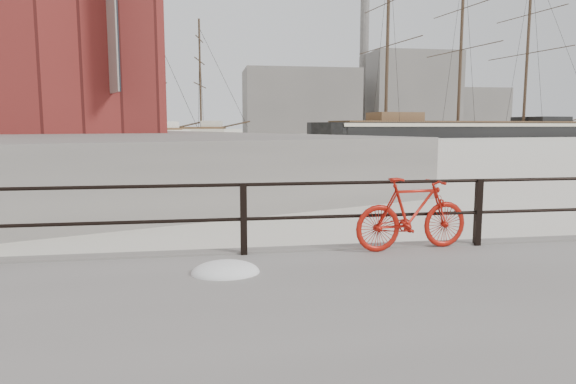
{
  "coord_description": "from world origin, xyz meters",
  "views": [
    {
      "loc": [
        -7.52,
        -7.14,
        2.13
      ],
      "look_at": [
        -6.11,
        1.5,
        1.0
      ],
      "focal_mm": 32.0,
      "sensor_mm": 36.0,
      "label": 1
    }
  ],
  "objects_px": {
    "bicycle": "(412,214)",
    "schooner_left": "(118,141)",
    "barque_black": "(457,137)",
    "schooner_mid": "(163,140)"
  },
  "relations": [
    {
      "from": "barque_black",
      "to": "schooner_left",
      "type": "relative_size",
      "value": 2.82
    },
    {
      "from": "barque_black",
      "to": "schooner_left",
      "type": "bearing_deg",
      "value": -173.6
    },
    {
      "from": "bicycle",
      "to": "schooner_left",
      "type": "relative_size",
      "value": 0.07
    },
    {
      "from": "barque_black",
      "to": "schooner_left",
      "type": "distance_m",
      "value": 61.26
    },
    {
      "from": "bicycle",
      "to": "barque_black",
      "type": "height_order",
      "value": "barque_black"
    },
    {
      "from": "bicycle",
      "to": "schooner_mid",
      "type": "relative_size",
      "value": 0.07
    },
    {
      "from": "bicycle",
      "to": "schooner_left",
      "type": "bearing_deg",
      "value": 95.25
    },
    {
      "from": "barque_black",
      "to": "schooner_mid",
      "type": "height_order",
      "value": "barque_black"
    },
    {
      "from": "bicycle",
      "to": "schooner_left",
      "type": "height_order",
      "value": "schooner_left"
    },
    {
      "from": "barque_black",
      "to": "schooner_mid",
      "type": "bearing_deg",
      "value": -178.54
    }
  ]
}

